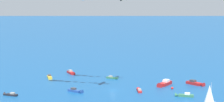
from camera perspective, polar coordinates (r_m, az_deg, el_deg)
name	(u,v)px	position (r m, az deg, el deg)	size (l,w,h in m)	color
ground_plane	(113,91)	(166.66, 0.17, -5.61)	(2000.00, 2000.00, 0.00)	navy
motorboat_far_port	(139,90)	(165.35, 3.85, -5.56)	(5.15, 5.46, 1.73)	#B21E1E
motorboat_inshore	(113,78)	(191.48, 0.10, -3.80)	(2.84, 6.08, 1.71)	#33704C
sailboat_offshore	(210,95)	(147.70, 13.61, -6.01)	(6.43, 4.42, 8.03)	white
motorboat_trailing	(76,91)	(164.28, -5.09, -5.62)	(2.69, 7.29, 2.07)	#23478C
motorboat_ahead	(184,95)	(158.61, 10.07, -6.17)	(5.19, 7.10, 2.07)	#33704C
motorboat_mid_cluster	(10,94)	(162.74, -14.21, -5.97)	(3.66, 6.06, 1.72)	black
motorboat_outer_ring_a	(71,73)	(205.08, -5.78, -3.07)	(4.88, 8.09, 2.30)	#B21E1E
motorboat_outer_ring_b	(50,77)	(194.68, -8.79, -3.68)	(5.25, 6.96, 2.05)	gold
motorboat_outer_ring_c	(196,83)	(181.05, 11.80, -4.51)	(3.31, 9.22, 2.62)	#B21E1E
motorboat_outer_ring_d	(164,84)	(177.41, 7.37, -4.62)	(10.81, 4.84, 3.04)	#B21E1E
marker_buoy	(172,88)	(171.27, 8.50, -5.21)	(1.10, 1.10, 2.10)	red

